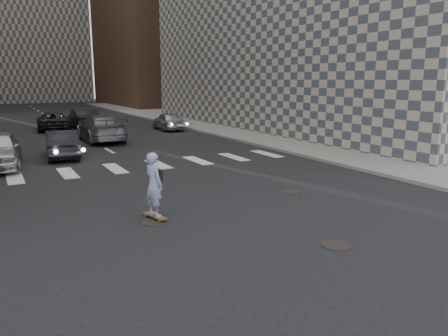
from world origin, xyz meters
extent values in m
plane|color=black|center=(0.00, 0.00, 0.00)|extent=(160.00, 160.00, 0.00)
cube|color=gray|center=(14.50, 20.00, 0.07)|extent=(13.00, 80.00, 0.15)
cube|color=black|center=(11.20, 14.00, 2.00)|extent=(0.30, 18.00, 4.00)
cylinder|color=black|center=(1.20, -2.50, 0.01)|extent=(0.70, 0.70, 0.02)
cylinder|color=black|center=(-2.00, 1.20, 0.01)|extent=(0.70, 0.70, 0.02)
cylinder|color=black|center=(3.30, 2.00, 0.01)|extent=(0.70, 0.70, 0.02)
cube|color=brown|center=(-1.87, 1.45, 0.09)|extent=(0.45, 0.98, 0.02)
cylinder|color=#2D9460|center=(-1.87, 1.10, 0.03)|extent=(0.05, 0.07, 0.06)
cylinder|color=#2D9460|center=(-1.71, 1.14, 0.03)|extent=(0.05, 0.07, 0.06)
cylinder|color=#2D9460|center=(-2.03, 1.76, 0.03)|extent=(0.05, 0.07, 0.06)
cylinder|color=#2D9460|center=(-1.87, 1.80, 0.03)|extent=(0.05, 0.07, 0.06)
imported|color=#9CA6E2|center=(-1.87, 1.45, 1.00)|extent=(0.57, 0.74, 1.79)
cube|color=black|center=(-1.70, 1.55, 1.22)|extent=(0.17, 0.31, 0.34)
imported|color=black|center=(-2.57, 13.00, 0.69)|extent=(1.86, 4.29, 1.37)
imported|color=slate|center=(0.50, 17.99, 0.82)|extent=(2.36, 5.70, 1.65)
imported|color=black|center=(-1.26, 26.00, 0.69)|extent=(2.72, 5.14, 1.38)
imported|color=#ABADB2|center=(6.50, 21.72, 0.69)|extent=(1.93, 4.18, 1.39)
imported|color=black|center=(1.04, 26.06, 0.80)|extent=(1.72, 4.85, 1.59)
camera|label=1|loc=(-5.77, -9.76, 3.85)|focal=35.00mm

